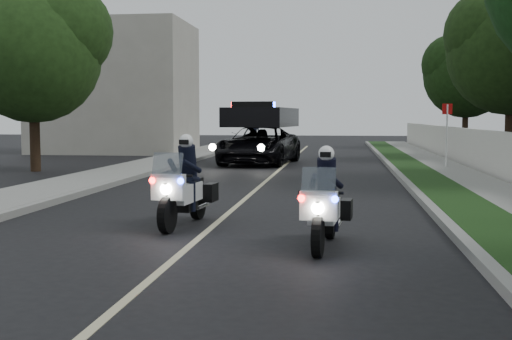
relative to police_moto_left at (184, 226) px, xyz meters
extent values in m
plane|color=black|center=(0.53, -2.72, 0.00)|extent=(120.00, 120.00, 0.00)
cube|color=gray|center=(4.63, 7.28, 0.07)|extent=(0.20, 60.00, 0.15)
cube|color=#193814|center=(5.33, 7.28, 0.08)|extent=(1.20, 60.00, 0.16)
cube|color=gray|center=(6.63, 7.28, 0.08)|extent=(1.40, 60.00, 0.16)
cube|color=gray|center=(-3.57, 7.28, 0.07)|extent=(0.20, 60.00, 0.15)
cube|color=gray|center=(-4.67, 7.28, 0.08)|extent=(2.00, 60.00, 0.16)
cube|color=#A8A396|center=(-9.47, 23.28, 3.50)|extent=(8.00, 6.00, 7.00)
cube|color=#BFB78C|center=(0.53, 7.28, 0.00)|extent=(0.12, 50.00, 0.01)
imported|color=black|center=(-0.57, 15.40, 0.00)|extent=(3.22, 5.88, 2.73)
imported|color=black|center=(-1.61, 21.54, 0.00)|extent=(0.57, 1.62, 0.85)
imported|color=black|center=(-1.61, 21.54, 0.00)|extent=(0.68, 0.50, 1.74)
camera|label=1|loc=(2.79, -11.38, 1.95)|focal=45.99mm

